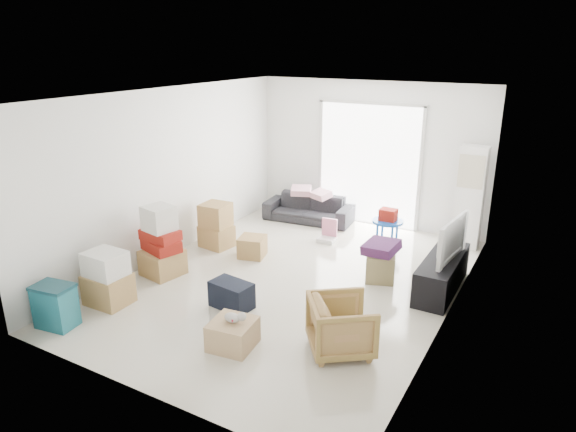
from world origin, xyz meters
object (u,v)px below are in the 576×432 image
(sofa, at_px, (309,204))
(ottoman, at_px, (380,267))
(tv_console, at_px, (442,274))
(armchair, at_px, (342,323))
(wood_crate, at_px, (233,334))
(ac_tower, at_px, (470,197))
(television, at_px, (444,253))
(storage_bins, at_px, (55,306))
(kids_table, at_px, (388,219))

(sofa, relative_size, ottoman, 4.19)
(tv_console, distance_m, armchair, 2.19)
(armchair, xyz_separation_m, wood_crate, (-1.12, -0.53, -0.19))
(ac_tower, relative_size, television, 1.71)
(television, distance_m, storage_bins, 5.14)
(ottoman, bearing_deg, television, 7.70)
(ac_tower, xyz_separation_m, kids_table, (-1.19, -0.64, -0.40))
(ottoman, bearing_deg, armchair, -82.80)
(armchair, relative_size, kids_table, 1.08)
(tv_console, height_order, wood_crate, tv_console)
(tv_console, distance_m, wood_crate, 3.16)
(tv_console, relative_size, sofa, 0.86)
(ac_tower, relative_size, wood_crate, 3.62)
(television, relative_size, storage_bins, 1.84)
(kids_table, height_order, wood_crate, kids_table)
(storage_bins, distance_m, ottoman, 4.42)
(television, height_order, storage_bins, television)
(sofa, distance_m, ottoman, 2.83)
(sofa, height_order, armchair, armchair)
(television, xyz_separation_m, armchair, (-0.62, -2.10, -0.21))
(kids_table, bearing_deg, ac_tower, 28.21)
(tv_console, distance_m, sofa, 3.48)
(ac_tower, relative_size, storage_bins, 3.15)
(sofa, distance_m, armchair, 4.52)
(storage_bins, distance_m, wood_crate, 2.27)
(armchair, distance_m, wood_crate, 1.26)
(storage_bins, bearing_deg, television, 40.48)
(tv_console, height_order, kids_table, kids_table)
(sofa, relative_size, wood_crate, 3.57)
(television, height_order, ottoman, television)
(armchair, xyz_separation_m, storage_bins, (-3.28, -1.23, -0.07))
(storage_bins, bearing_deg, armchair, 20.54)
(sofa, height_order, storage_bins, sofa)
(television, height_order, kids_table, kids_table)
(ac_tower, xyz_separation_m, tv_console, (0.05, -1.89, -0.63))
(sofa, xyz_separation_m, kids_table, (1.77, -0.49, 0.13))
(armchair, bearing_deg, storage_bins, 73.62)
(kids_table, bearing_deg, tv_console, -45.37)
(armchair, distance_m, storage_bins, 3.50)
(armchair, distance_m, kids_table, 3.41)
(television, relative_size, kids_table, 1.55)
(ottoman, relative_size, wood_crate, 0.85)
(armchair, bearing_deg, kids_table, -26.51)
(armchair, relative_size, wood_crate, 1.47)
(ottoman, bearing_deg, kids_table, 104.95)
(storage_bins, bearing_deg, tv_console, 40.48)
(television, bearing_deg, ac_tower, 8.16)
(tv_console, xyz_separation_m, ottoman, (-0.87, -0.12, -0.04))
(ac_tower, height_order, ottoman, ac_tower)
(tv_console, xyz_separation_m, storage_bins, (-3.90, -3.33, 0.03))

